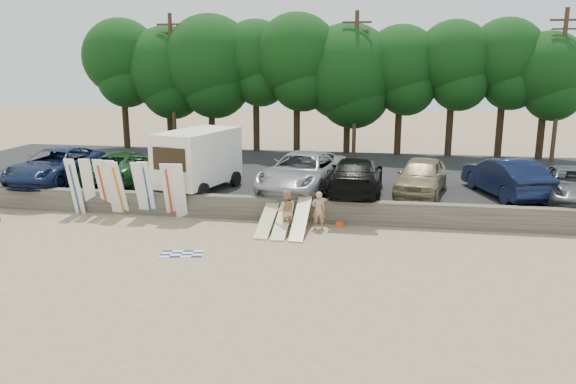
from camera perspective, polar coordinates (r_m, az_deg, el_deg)
name	(u,v)px	position (r m, az deg, el deg)	size (l,w,h in m)	color
ground	(277,242)	(21.30, -1.11, -5.12)	(120.00, 120.00, 0.00)	tan
seawall	(290,209)	(23.99, 0.20, -1.77)	(44.00, 0.50, 1.00)	#6B6356
parking_lot	(312,178)	(31.26, 2.44, 1.45)	(44.00, 14.50, 0.70)	#282828
treeline	(303,64)	(37.68, 1.57, 12.91)	(32.59, 6.57, 9.09)	#382616
utility_poles	(355,82)	(35.94, 6.86, 11.06)	(25.80, 0.26, 9.00)	#473321
box_trailer	(198,157)	(26.67, -9.13, 3.52)	(3.41, 4.89, 2.85)	white
car_0	(57,166)	(30.43, -22.45, 2.45)	(2.84, 6.16, 1.71)	#111C3D
car_1	(124,166)	(29.67, -16.29, 2.52)	(2.58, 5.60, 1.56)	#143918
car_2	(303,172)	(26.37, 1.50, 2.04)	(2.99, 6.48, 1.80)	#9C9CA1
car_3	(356,176)	(25.84, 6.90, 1.61)	(2.39, 5.88, 1.71)	black
car_4	(421,176)	(26.42, 13.39, 1.56)	(1.97, 4.90, 1.67)	#95845E
car_5	(506,177)	(27.23, 21.24, 1.44)	(1.85, 5.31, 1.75)	black
car_6	(572,185)	(27.39, 26.91, 0.65)	(2.41, 5.23, 1.45)	#55595B
surfboard_upright_0	(75,186)	(26.51, -20.84, 0.53)	(0.50, 0.06, 2.60)	white
surfboard_upright_1	(89,186)	(26.45, -19.60, 0.58)	(0.50, 0.06, 2.60)	white
surfboard_upright_2	(103,187)	(26.09, -18.26, 0.51)	(0.50, 0.06, 2.60)	white
surfboard_upright_3	(113,188)	(25.75, -17.31, 0.42)	(0.50, 0.06, 2.60)	white
surfboard_upright_4	(119,188)	(25.61, -16.83, 0.34)	(0.50, 0.06, 2.60)	white
surfboard_upright_5	(141,189)	(25.19, -14.71, 0.27)	(0.50, 0.06, 2.60)	white
surfboard_upright_6	(147,189)	(25.13, -14.14, 0.30)	(0.50, 0.06, 2.60)	white
surfboard_upright_7	(169,191)	(24.67, -11.98, 0.14)	(0.50, 0.06, 2.60)	white
surfboard_upright_8	(179,191)	(24.46, -10.98, 0.09)	(0.50, 0.06, 2.60)	white
surfboard_low_0	(267,219)	(22.79, -2.10, -2.74)	(0.56, 3.00, 0.07)	beige
surfboard_low_1	(283,219)	(22.57, -0.48, -2.76)	(0.56, 3.00, 0.07)	beige
surfboard_low_2	(301,218)	(22.39, 1.30, -2.69)	(0.56, 3.00, 0.07)	beige
beachgoer_a	(318,210)	(22.83, 3.11, -1.85)	(0.57, 0.37, 1.55)	tan
beachgoer_b	(286,211)	(22.39, -0.22, -1.91)	(0.84, 0.65, 1.72)	tan
cooler	(271,223)	(23.16, -1.70, -3.21)	(0.38, 0.30, 0.32)	#258832
gear_bag	(340,224)	(23.28, 5.27, -3.30)	(0.30, 0.25, 0.22)	#EE4A1C
beach_towel	(182,254)	(20.39, -10.75, -6.19)	(1.50, 1.50, 0.00)	white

